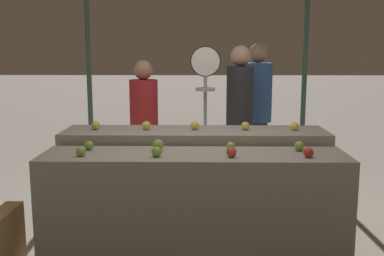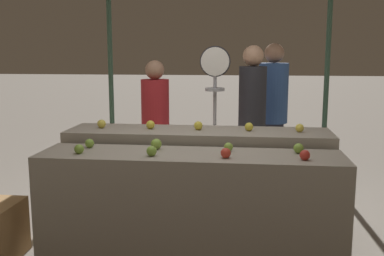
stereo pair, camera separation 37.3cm
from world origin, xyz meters
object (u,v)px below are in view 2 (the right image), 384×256
at_px(produce_scale, 215,90).
at_px(person_vendor_at_scale, 252,110).
at_px(person_customer_left, 155,121).
at_px(person_customer_right, 273,106).

bearing_deg(produce_scale, person_vendor_at_scale, 42.33).
bearing_deg(person_vendor_at_scale, produce_scale, 52.78).
xyz_separation_m(person_vendor_at_scale, person_customer_left, (-1.06, -0.19, -0.11)).
relative_size(produce_scale, person_customer_left, 1.09).
bearing_deg(person_customer_right, produce_scale, 60.46).
xyz_separation_m(produce_scale, person_customer_right, (0.65, 0.83, -0.25)).
height_order(produce_scale, person_customer_left, produce_scale).
height_order(produce_scale, person_vendor_at_scale, person_vendor_at_scale).
bearing_deg(produce_scale, person_customer_right, 51.81).
xyz_separation_m(produce_scale, person_vendor_at_scale, (0.39, 0.36, -0.25)).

